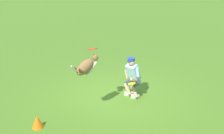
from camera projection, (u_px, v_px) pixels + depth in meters
ground_plane at (116, 97)px, 8.61m from camera, size 60.00×60.00×0.00m
person at (132, 76)px, 8.40m from camera, size 0.57×0.71×1.29m
dog at (86, 66)px, 7.12m from camera, size 0.71×0.81×0.53m
frisbee_flying at (92, 49)px, 7.24m from camera, size 0.38×0.37×0.12m
frisbee_held at (132, 84)px, 8.07m from camera, size 0.25×0.25×0.10m
training_cone at (37, 122)px, 6.89m from camera, size 0.30×0.30×0.34m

